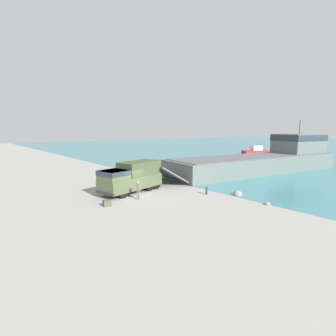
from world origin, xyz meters
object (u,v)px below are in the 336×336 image
military_truck (132,177)px  cargo_crate (107,203)px  soldier_on_ramp (138,189)px  moored_boat_a (258,152)px  moored_boat_b (280,151)px  landing_craft (268,158)px  mooring_bollard (207,190)px

military_truck → cargo_crate: 5.54m
soldier_on_ramp → moored_boat_a: moored_boat_a is taller
moored_boat_b → cargo_crate: 61.70m
soldier_on_ramp → moored_boat_a: size_ratio=0.20×
military_truck → landing_craft: bearing=164.2°
cargo_crate → soldier_on_ramp: bearing=91.8°
moored_boat_a → moored_boat_b: bearing=99.5°
landing_craft → soldier_on_ramp: landing_craft is taller
soldier_on_ramp → moored_boat_b: size_ratio=0.25×
military_truck → moored_boat_a: size_ratio=0.85×
soldier_on_ramp → moored_boat_a: (-17.59, 49.00, -0.25)m
soldier_on_ramp → moored_boat_b: moored_boat_b is taller
military_truck → moored_boat_a: 50.09m
moored_boat_b → cargo_crate: bearing=-178.1°
military_truck → soldier_on_ramp: bearing=56.6°
military_truck → mooring_bollard: 7.97m
landing_craft → cargo_crate: 29.55m
soldier_on_ramp → moored_boat_b: bearing=-14.4°
soldier_on_ramp → mooring_bollard: bearing=-53.1°
moored_boat_a → cargo_crate: bearing=-46.3°
landing_craft → mooring_bollard: (4.52, -19.66, -1.61)m
landing_craft → military_truck: 25.07m
moored_boat_a → cargo_crate: (17.69, -52.30, -0.50)m
military_truck → moored_boat_b: size_ratio=1.09×
landing_craft → soldier_on_ramp: (1.73, -26.13, -1.03)m
mooring_bollard → military_truck: bearing=-136.9°
cargo_crate → military_truck: bearing=124.7°
moored_boat_b → cargo_crate: size_ratio=10.97×
moored_boat_b → mooring_bollard: (18.33, -49.91, -0.17)m
landing_craft → moored_boat_b: 33.28m
cargo_crate → mooring_bollard: bearing=74.6°
moored_boat_a → moored_boat_b: moored_boat_a is taller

